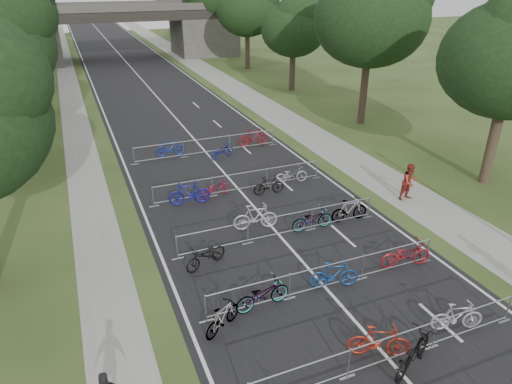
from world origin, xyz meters
TOP-DOWN VIEW (x-y plane):
  - road at (0.00, 50.00)m, footprint 11.00×140.00m
  - sidewalk_right at (8.00, 50.00)m, footprint 3.00×140.00m
  - sidewalk_left at (-7.50, 50.00)m, footprint 2.00×140.00m
  - lane_markings at (0.00, 50.00)m, footprint 0.12×140.00m
  - overpass_bridge at (0.00, 65.00)m, footprint 31.00×8.00m
  - tree_right_1 at (13.11, 27.93)m, footprint 8.18×8.18m
  - tree_right_2 at (13.11, 39.93)m, footprint 6.16×6.16m
  - tree_left_3 at (-11.39, 51.93)m, footprint 6.72×6.72m
  - tree_right_3 at (13.11, 51.93)m, footprint 7.17×7.17m
  - tree_left_4 at (-11.39, 63.93)m, footprint 7.56×7.56m
  - tree_right_5 at (13.11, 75.93)m, footprint 6.16×6.16m
  - tree_left_6 at (-11.39, 87.93)m, footprint 6.72×6.72m
  - barrier_row_2 at (0.00, 7.20)m, footprint 9.70×0.08m
  - barrier_row_3 at (0.00, 11.00)m, footprint 9.70×0.08m
  - barrier_row_4 at (0.00, 15.00)m, footprint 9.70×0.08m
  - barrier_row_5 at (0.00, 20.00)m, footprint 9.70×0.08m
  - barrier_row_6 at (0.00, 26.00)m, footprint 9.70×0.08m
  - bike_9 at (-0.24, 7.57)m, footprint 1.94×1.32m
  - bike_10 at (0.41, 6.83)m, footprint 2.23×1.58m
  - bike_11 at (2.79, 7.56)m, footprint 1.82×0.99m
  - bike_12 at (-4.21, 10.43)m, footprint 1.67×1.28m
  - bike_13 at (-2.58, 10.97)m, footprint 2.11×0.92m
  - bike_14 at (0.29, 11.00)m, footprint 1.92×1.00m
  - bike_15 at (3.58, 11.09)m, footprint 2.19×1.07m
  - bike_16 at (-3.67, 14.05)m, footprint 2.01×1.31m
  - bike_17 at (-0.76, 16.04)m, footprint 2.10×0.91m
  - bike_18 at (1.59, 15.04)m, footprint 1.97×0.70m
  - bike_19 at (3.57, 15.08)m, footprint 1.88×0.62m
  - bike_20 at (-2.87, 19.58)m, footprint 2.12×0.85m
  - bike_21 at (-1.40, 19.95)m, footprint 1.80×0.98m
  - bike_22 at (1.26, 19.12)m, footprint 1.71×0.58m
  - bike_23 at (2.98, 19.95)m, footprint 1.94×0.78m
  - bike_25 at (-2.26, 26.53)m, footprint 1.87×0.69m
  - bike_26 at (0.64, 24.98)m, footprint 1.91×1.27m
  - bike_27 at (3.31, 26.27)m, footprint 2.11×0.74m
  - pedestrian_b at (7.62, 15.86)m, footprint 0.98×0.79m

SIDE VIEW (x-z plane):
  - lane_markings at x=0.00m, z-range 0.00..0.00m
  - road at x=0.00m, z-range 0.00..0.01m
  - sidewalk_right at x=8.00m, z-range 0.00..0.01m
  - sidewalk_left at x=-7.50m, z-range 0.00..0.01m
  - bike_21 at x=-1.40m, z-range 0.00..0.90m
  - bike_26 at x=0.64m, z-range 0.00..0.95m
  - bike_16 at x=-3.67m, z-range 0.00..1.00m
  - bike_23 at x=2.98m, z-range 0.00..1.00m
  - bike_12 at x=-4.21m, z-range 0.00..1.00m
  - bike_22 at x=1.26m, z-range 0.00..1.01m
  - bike_18 at x=1.59m, z-range 0.00..1.03m
  - bike_11 at x=2.79m, z-range 0.00..1.05m
  - bike_13 at x=-2.58m, z-range 0.00..1.07m
  - barrier_row_2 at x=0.00m, z-range 0.00..1.10m
  - barrier_row_3 at x=0.00m, z-range 0.00..1.10m
  - barrier_row_4 at x=0.00m, z-range 0.00..1.10m
  - barrier_row_5 at x=0.00m, z-range 0.00..1.10m
  - barrier_row_6 at x=0.00m, z-range 0.00..1.10m
  - bike_25 at x=-2.26m, z-range 0.00..1.10m
  - bike_15 at x=3.58m, z-range 0.00..1.10m
  - bike_14 at x=0.29m, z-range 0.00..1.11m
  - bike_10 at x=0.41m, z-range 0.00..1.11m
  - bike_19 at x=3.57m, z-range 0.00..1.12m
  - bike_9 at x=-0.24m, z-range 0.00..1.14m
  - bike_17 at x=-0.76m, z-range 0.00..1.22m
  - bike_20 at x=-2.87m, z-range 0.00..1.24m
  - bike_27 at x=3.31m, z-range 0.00..1.24m
  - pedestrian_b at x=7.62m, z-range 0.00..1.92m
  - overpass_bridge at x=0.00m, z-range 0.01..7.06m
  - tree_right_2 at x=13.11m, z-range 1.25..10.64m
  - tree_right_5 at x=13.11m, z-range 1.25..10.64m
  - tree_left_3 at x=-11.39m, z-range 1.36..11.61m
  - tree_left_6 at x=-11.39m, z-range 1.36..11.61m
  - tree_right_3 at x=13.11m, z-range 1.46..12.39m
  - tree_left_4 at x=-11.39m, z-range 1.54..13.07m
  - tree_right_1 at x=13.11m, z-range 1.67..14.13m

